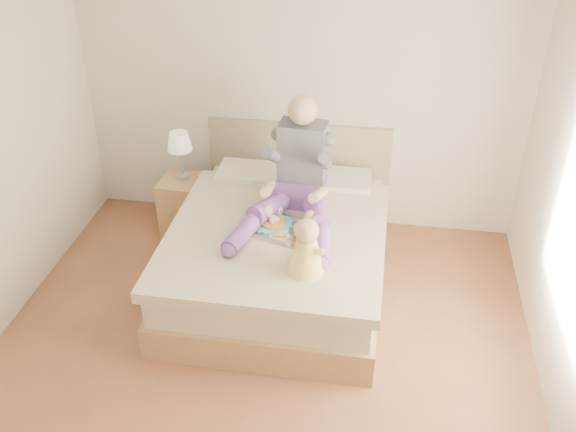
% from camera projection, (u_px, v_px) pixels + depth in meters
% --- Properties ---
extents(room, '(4.02, 4.22, 2.71)m').
position_uv_depth(room, '(262.00, 188.00, 3.80)').
color(room, brown).
rests_on(room, ground).
extents(bed, '(1.70, 2.18, 1.00)m').
position_uv_depth(bed, '(281.00, 247.00, 5.35)').
color(bed, olive).
rests_on(bed, ground).
extents(nightstand, '(0.46, 0.41, 0.54)m').
position_uv_depth(nightstand, '(187.00, 205.00, 6.00)').
color(nightstand, olive).
rests_on(nightstand, ground).
extents(lamp, '(0.22, 0.22, 0.46)m').
position_uv_depth(lamp, '(180.00, 144.00, 5.70)').
color(lamp, '#B0B2B7').
rests_on(lamp, nightstand).
extents(adult, '(0.81, 1.17, 0.96)m').
position_uv_depth(adult, '(297.00, 180.00, 5.15)').
color(adult, '#6A3A92').
rests_on(adult, bed).
extents(tray, '(0.59, 0.52, 0.14)m').
position_uv_depth(tray, '(284.00, 226.00, 5.02)').
color(tray, '#B0B2B7').
rests_on(tray, bed).
extents(baby, '(0.30, 0.39, 0.44)m').
position_uv_depth(baby, '(307.00, 250.00, 4.50)').
color(baby, '#FFD250').
rests_on(baby, bed).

